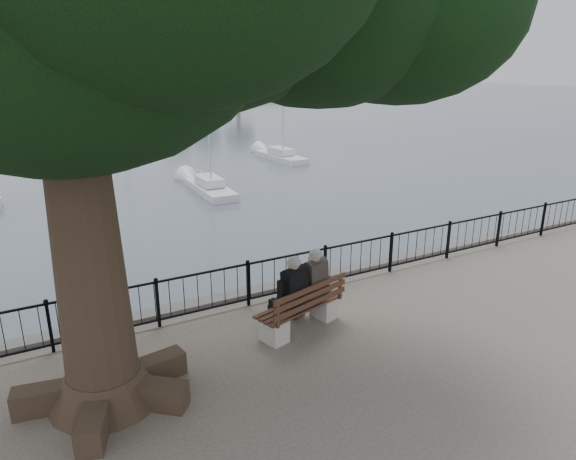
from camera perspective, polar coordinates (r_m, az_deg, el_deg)
harbor at (r=12.58m, az=-1.11°, el=-8.50°), size 260.00×260.00×1.20m
railing at (r=11.73m, az=0.00°, el=-4.84°), size 22.06×0.06×1.00m
bench at (r=10.41m, az=1.54°, el=-9.17°), size 2.07×1.09×1.04m
person_left at (r=10.14m, az=0.03°, el=-7.45°), size 0.62×0.89×1.66m
person_right at (r=10.52m, az=2.38°, el=-6.47°), size 0.62×0.89×1.66m
lion_monument at (r=57.47m, az=-22.15°, el=13.13°), size 6.48×6.48×9.44m
sailboat_b at (r=31.18m, az=-23.36°, el=5.95°), size 2.81×6.23×12.36m
sailboat_c at (r=25.69m, az=-8.71°, el=4.79°), size 1.49×4.77×9.13m
sailboat_d at (r=34.14m, az=-0.79°, el=8.24°), size 1.60×4.88×7.87m
sailboat_f at (r=38.17m, az=-17.73°, el=8.54°), size 2.04×4.85×10.43m
sailboat_g at (r=47.82m, az=-13.12°, el=10.65°), size 3.07×4.87×8.59m
far_shore at (r=91.75m, az=-9.62°, el=16.57°), size 30.00×8.60×9.18m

